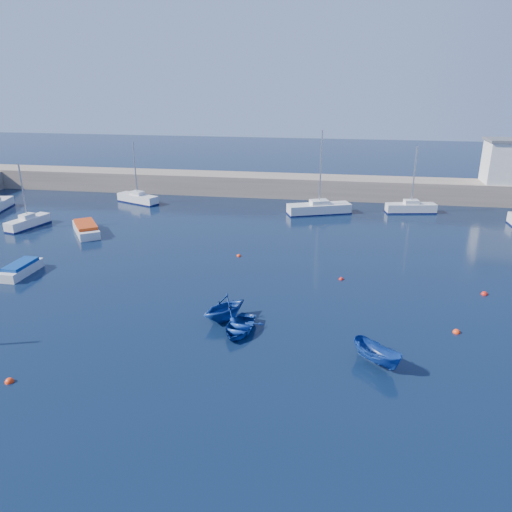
% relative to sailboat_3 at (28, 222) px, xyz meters
% --- Properties ---
extents(ground, '(220.00, 220.00, 0.00)m').
position_rel_sailboat_3_xyz_m(ground, '(24.51, -26.89, -0.57)').
color(ground, black).
rests_on(ground, ground).
extents(back_wall, '(96.00, 4.50, 2.60)m').
position_rel_sailboat_3_xyz_m(back_wall, '(24.51, 19.11, 0.73)').
color(back_wall, gray).
rests_on(back_wall, ground).
extents(sailboat_3, '(2.59, 5.16, 6.73)m').
position_rel_sailboat_3_xyz_m(sailboat_3, '(0.00, 0.00, 0.00)').
color(sailboat_3, silver).
rests_on(sailboat_3, ground).
extents(sailboat_5, '(5.79, 3.71, 7.52)m').
position_rel_sailboat_3_xyz_m(sailboat_5, '(7.28, 12.03, 0.01)').
color(sailboat_5, silver).
rests_on(sailboat_5, ground).
extents(sailboat_6, '(7.46, 4.45, 9.44)m').
position_rel_sailboat_3_xyz_m(sailboat_6, '(29.89, 10.51, 0.06)').
color(sailboat_6, silver).
rests_on(sailboat_6, ground).
extents(sailboat_7, '(5.88, 2.58, 7.61)m').
position_rel_sailboat_3_xyz_m(sailboat_7, '(40.39, 12.72, 0.02)').
color(sailboat_7, silver).
rests_on(sailboat_7, ground).
extents(motorboat_1, '(1.50, 4.08, 1.00)m').
position_rel_sailboat_3_xyz_m(motorboat_1, '(7.16, -12.10, -0.11)').
color(motorboat_1, silver).
rests_on(motorboat_1, ground).
extents(motorboat_2, '(4.72, 5.54, 1.12)m').
position_rel_sailboat_3_xyz_m(motorboat_2, '(7.07, -1.05, -0.05)').
color(motorboat_2, silver).
rests_on(motorboat_2, ground).
extents(dinghy_center, '(3.03, 3.86, 0.73)m').
position_rel_sailboat_3_xyz_m(dinghy_center, '(26.30, -18.68, -0.21)').
color(dinghy_center, navy).
rests_on(dinghy_center, ground).
extents(dinghy_left, '(4.36, 4.44, 1.77)m').
position_rel_sailboat_3_xyz_m(dinghy_left, '(25.02, -17.19, 0.31)').
color(dinghy_left, navy).
rests_on(dinghy_left, ground).
extents(dinghy_right, '(3.17, 3.16, 1.26)m').
position_rel_sailboat_3_xyz_m(dinghy_right, '(34.51, -21.10, 0.05)').
color(dinghy_right, navy).
rests_on(dinghy_right, ground).
extents(buoy_0, '(0.47, 0.47, 0.47)m').
position_rel_sailboat_3_xyz_m(buoy_0, '(15.48, -25.92, -0.57)').
color(buoy_0, '#FF350D').
rests_on(buoy_0, ground).
extents(buoy_1, '(0.38, 0.38, 0.38)m').
position_rel_sailboat_3_xyz_m(buoy_1, '(32.54, -9.03, -0.57)').
color(buoy_1, red).
rests_on(buoy_1, ground).
extents(buoy_2, '(0.47, 0.47, 0.47)m').
position_rel_sailboat_3_xyz_m(buoy_2, '(39.67, -16.54, -0.57)').
color(buoy_2, '#FF350D').
rests_on(buoy_2, ground).
extents(buoy_3, '(0.38, 0.38, 0.38)m').
position_rel_sailboat_3_xyz_m(buoy_3, '(23.57, -5.10, -0.57)').
color(buoy_3, '#FF350D').
rests_on(buoy_3, ground).
extents(buoy_4, '(0.48, 0.48, 0.48)m').
position_rel_sailboat_3_xyz_m(buoy_4, '(42.89, -10.19, -0.57)').
color(buoy_4, red).
rests_on(buoy_4, ground).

